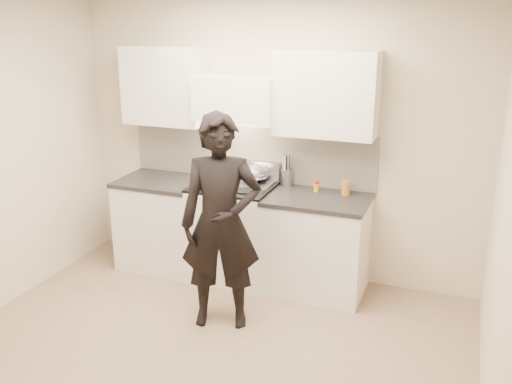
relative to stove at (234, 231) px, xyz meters
The scene contains 11 objects.
ground_plane 1.53m from the stove, 78.12° to the right, with size 4.00×4.00×0.00m, color #8A715A.
room_shell 1.56m from the stove, 77.04° to the right, with size 4.04×3.54×2.70m.
stove is the anchor object (origin of this frame).
counter_right 0.83m from the stove, ahead, with size 0.92×0.67×0.92m.
counter_left 0.78m from the stove, behind, with size 0.82×0.67×0.92m.
wok 0.61m from the stove, 43.60° to the left, with size 0.32×0.39×0.25m.
stock_pot 0.58m from the stove, 132.43° to the right, with size 0.29×0.24×0.14m.
utensil_crock 0.74m from the stove, 28.18° to the left, with size 0.11×0.11×0.30m.
spice_jar 0.93m from the stove, 11.61° to the left, with size 0.05×0.05×0.10m.
oil_glass 1.18m from the stove, ahead, with size 0.08×0.08×0.14m.
person 0.97m from the stove, 73.73° to the right, with size 0.65×0.43×1.79m, color black.
Camera 1 is at (1.72, -3.33, 2.54)m, focal length 40.00 mm.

